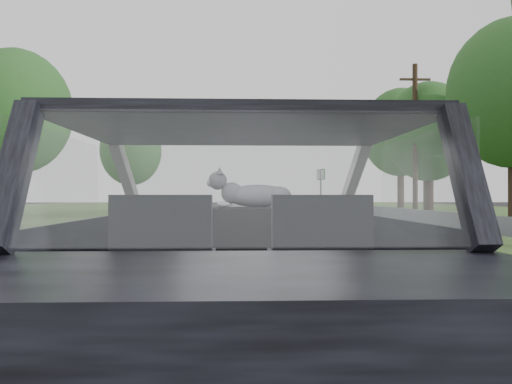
{
  "coord_description": "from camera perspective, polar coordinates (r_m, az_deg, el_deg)",
  "views": [
    {
      "loc": [
        -0.02,
        -2.89,
        1.09
      ],
      "look_at": [
        0.1,
        0.55,
        1.11
      ],
      "focal_mm": 35.0,
      "sensor_mm": 36.0,
      "label": 1
    }
  ],
  "objects": [
    {
      "name": "cat",
      "position": [
        3.56,
        0.2,
        -0.27
      ],
      "size": [
        0.64,
        0.23,
        0.28
      ],
      "primitive_type": "ellipsoid",
      "rotation": [
        0.0,
        0.0,
        0.05
      ],
      "color": "gray",
      "rests_on": "dashboard"
    },
    {
      "name": "ground",
      "position": [
        3.09,
        -1.68,
        -20.98
      ],
      "size": [
        140.0,
        140.0,
        0.0
      ],
      "primitive_type": "plane",
      "color": "black",
      "rests_on": "ground"
    },
    {
      "name": "tree_3",
      "position": [
        43.91,
        16.2,
        4.67
      ],
      "size": [
        7.74,
        7.74,
        9.8
      ],
      "primitive_type": null,
      "rotation": [
        0.0,
        0.0,
        0.22
      ],
      "color": "#244D23",
      "rests_on": "ground"
    },
    {
      "name": "tree_6",
      "position": [
        36.32,
        -14.1,
        3.1
      ],
      "size": [
        4.91,
        4.91,
        6.5
      ],
      "primitive_type": null,
      "rotation": [
        0.0,
        0.0,
        -0.16
      ],
      "color": "#244D23",
      "rests_on": "ground"
    },
    {
      "name": "guardrail",
      "position": [
        13.6,
        16.46,
        -2.46
      ],
      "size": [
        0.05,
        90.0,
        0.32
      ],
      "primitive_type": "cube",
      "color": "gray",
      "rests_on": "ground"
    },
    {
      "name": "steering_wheel",
      "position": [
        3.25,
        -8.8,
        -3.31
      ],
      "size": [
        0.36,
        0.36,
        0.04
      ],
      "primitive_type": "torus",
      "color": "black",
      "rests_on": "dashboard"
    },
    {
      "name": "passenger_seat",
      "position": [
        2.64,
        7.11,
        -4.87
      ],
      "size": [
        0.5,
        0.72,
        0.42
      ],
      "primitive_type": "cube",
      "color": "black",
      "rests_on": "subject_car"
    },
    {
      "name": "highway_sign",
      "position": [
        29.82,
        7.42,
        0.09
      ],
      "size": [
        0.39,
        1.03,
        2.61
      ],
      "primitive_type": "cube",
      "rotation": [
        0.0,
        0.0,
        0.28
      ],
      "color": "#0D5F1D",
      "rests_on": "ground"
    },
    {
      "name": "subject_car",
      "position": [
        2.91,
        -1.67,
        -7.51
      ],
      "size": [
        1.8,
        4.0,
        1.45
      ],
      "primitive_type": "cube",
      "color": "black",
      "rests_on": "ground"
    },
    {
      "name": "utility_pole",
      "position": [
        24.51,
        17.73,
        5.57
      ],
      "size": [
        0.31,
        0.31,
        7.2
      ],
      "primitive_type": "cylinder",
      "rotation": [
        0.0,
        0.0,
        0.42
      ],
      "color": "black",
      "rests_on": "ground"
    },
    {
      "name": "other_car",
      "position": [
        28.23,
        -0.41,
        -0.98
      ],
      "size": [
        2.76,
        4.93,
        1.53
      ],
      "primitive_type": "imported",
      "rotation": [
        0.0,
        0.0,
        -0.21
      ],
      "color": "silver",
      "rests_on": "ground"
    },
    {
      "name": "driver_seat",
      "position": [
        2.64,
        -10.39,
        -4.88
      ],
      "size": [
        0.5,
        0.72,
        0.42
      ],
      "primitive_type": "cube",
      "color": "black",
      "rests_on": "subject_car"
    },
    {
      "name": "tree_5",
      "position": [
        25.84,
        -25.73,
        5.79
      ],
      "size": [
        5.34,
        5.34,
        7.65
      ],
      "primitive_type": null,
      "rotation": [
        0.0,
        0.0,
        0.06
      ],
      "color": "#244D23",
      "rests_on": "ground"
    },
    {
      "name": "dashboard",
      "position": [
        3.52,
        -1.74,
        -4.22
      ],
      "size": [
        1.58,
        0.45,
        0.3
      ],
      "primitive_type": "cube",
      "color": "black",
      "rests_on": "subject_car"
    },
    {
      "name": "tree_2",
      "position": [
        26.28,
        19.1,
        4.43
      ],
      "size": [
        5.44,
        5.44,
        6.52
      ],
      "primitive_type": null,
      "rotation": [
        0.0,
        0.0,
        -0.32
      ],
      "color": "#244D23",
      "rests_on": "ground"
    }
  ]
}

